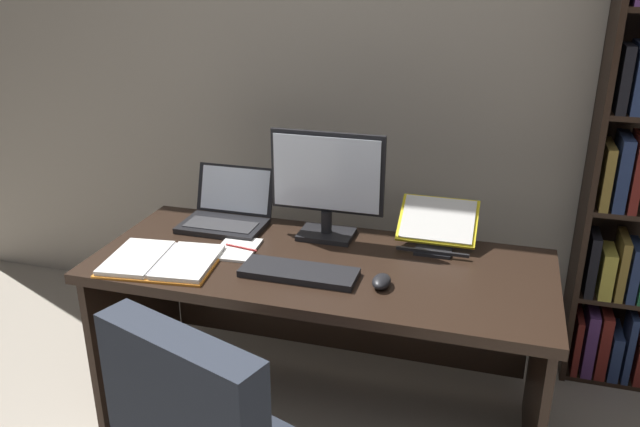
% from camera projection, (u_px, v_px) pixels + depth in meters
% --- Properties ---
extents(wall_back, '(5.37, 0.12, 2.72)m').
position_uv_depth(wall_back, '(407.00, 57.00, 2.96)').
color(wall_back, '#A89E8E').
rests_on(wall_back, ground).
extents(desk, '(1.72, 0.72, 0.73)m').
position_uv_depth(desk, '(326.00, 298.00, 2.54)').
color(desk, black).
rests_on(desk, ground).
extents(monitor, '(0.46, 0.16, 0.44)m').
position_uv_depth(monitor, '(327.00, 186.00, 2.54)').
color(monitor, black).
rests_on(monitor, desk).
extents(laptop, '(0.35, 0.30, 0.22)m').
position_uv_depth(laptop, '(227.00, 213.00, 2.72)').
color(laptop, black).
rests_on(laptop, desk).
extents(keyboard, '(0.42, 0.15, 0.02)m').
position_uv_depth(keyboard, '(299.00, 272.00, 2.29)').
color(keyboard, black).
rests_on(keyboard, desk).
extents(computer_mouse, '(0.06, 0.10, 0.04)m').
position_uv_depth(computer_mouse, '(382.00, 281.00, 2.21)').
color(computer_mouse, black).
rests_on(computer_mouse, desk).
extents(reading_stand_with_book, '(0.31, 0.26, 0.16)m').
position_uv_depth(reading_stand_with_book, '(437.00, 225.00, 2.53)').
color(reading_stand_with_book, black).
rests_on(reading_stand_with_book, desk).
extents(open_binder, '(0.44, 0.36, 0.02)m').
position_uv_depth(open_binder, '(162.00, 261.00, 2.38)').
color(open_binder, orange).
rests_on(open_binder, desk).
extents(notepad, '(0.16, 0.22, 0.01)m').
position_uv_depth(notepad, '(237.00, 249.00, 2.49)').
color(notepad, silver).
rests_on(notepad, desk).
extents(pen, '(0.14, 0.03, 0.01)m').
position_uv_depth(pen, '(241.00, 247.00, 2.49)').
color(pen, maroon).
rests_on(pen, notepad).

